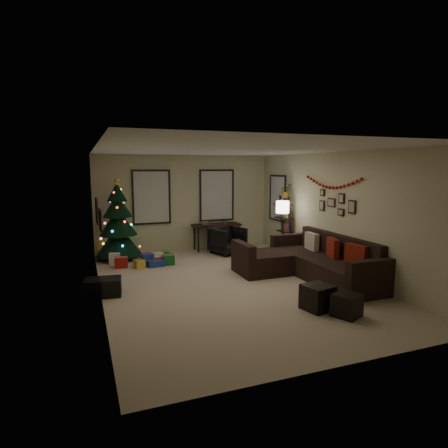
{
  "coord_description": "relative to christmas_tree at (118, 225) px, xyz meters",
  "views": [
    {
      "loc": [
        -2.75,
        -6.98,
        2.36
      ],
      "look_at": [
        0.1,
        0.6,
        1.15
      ],
      "focal_mm": 30.49,
      "sensor_mm": 36.0,
      "label": 1
    }
  ],
  "objects": [
    {
      "name": "floor",
      "position": [
        1.9,
        -2.98,
        -0.89
      ],
      "size": [
        7.0,
        7.0,
        0.0
      ],
      "primitive_type": "plane",
      "color": "#B9A58C",
      "rests_on": "ground"
    },
    {
      "name": "ceiling",
      "position": [
        1.9,
        -2.98,
        1.81
      ],
      "size": [
        7.0,
        7.0,
        0.0
      ],
      "primitive_type": "plane",
      "rotation": [
        3.14,
        0.0,
        0.0
      ],
      "color": "white",
      "rests_on": "floor"
    },
    {
      "name": "wall_back",
      "position": [
        1.9,
        0.52,
        0.46
      ],
      "size": [
        5.0,
        0.0,
        5.0
      ],
      "primitive_type": "plane",
      "rotation": [
        1.57,
        0.0,
        0.0
      ],
      "color": "beige",
      "rests_on": "floor"
    },
    {
      "name": "wall_front",
      "position": [
        1.9,
        -6.48,
        0.46
      ],
      "size": [
        5.0,
        0.0,
        5.0
      ],
      "primitive_type": "plane",
      "rotation": [
        -1.57,
        0.0,
        0.0
      ],
      "color": "beige",
      "rests_on": "floor"
    },
    {
      "name": "wall_left",
      "position": [
        -0.6,
        -2.98,
        0.46
      ],
      "size": [
        0.0,
        7.0,
        7.0
      ],
      "primitive_type": "plane",
      "rotation": [
        1.57,
        0.0,
        1.57
      ],
      "color": "beige",
      "rests_on": "floor"
    },
    {
      "name": "wall_right",
      "position": [
        4.4,
        -2.98,
        0.46
      ],
      "size": [
        0.0,
        7.0,
        7.0
      ],
      "primitive_type": "plane",
      "rotation": [
        1.57,
        0.0,
        -1.57
      ],
      "color": "beige",
      "rests_on": "floor"
    },
    {
      "name": "window_back_left",
      "position": [
        0.95,
        0.49,
        0.66
      ],
      "size": [
        1.05,
        0.06,
        1.5
      ],
      "color": "#728CB2",
      "rests_on": "wall_back"
    },
    {
      "name": "window_back_right",
      "position": [
        2.85,
        0.49,
        0.66
      ],
      "size": [
        1.05,
        0.06,
        1.5
      ],
      "color": "#728CB2",
      "rests_on": "wall_back"
    },
    {
      "name": "window_right_wall",
      "position": [
        4.37,
        -0.43,
        0.61
      ],
      "size": [
        0.06,
        0.9,
        1.3
      ],
      "color": "#728CB2",
      "rests_on": "wall_right"
    },
    {
      "name": "christmas_tree",
      "position": [
        0.0,
        0.0,
        0.0
      ],
      "size": [
        1.16,
        1.16,
        2.15
      ],
      "rotation": [
        0.0,
        0.0,
        -0.26
      ],
      "color": "black",
      "rests_on": "floor"
    },
    {
      "name": "presents",
      "position": [
        0.6,
        -0.78,
        -0.78
      ],
      "size": [
        1.5,
        1.01,
        0.3
      ],
      "rotation": [
        0.0,
        0.0,
        -0.24
      ],
      "color": "silver",
      "rests_on": "floor"
    },
    {
      "name": "sofa",
      "position": [
        3.71,
        -3.1,
        -0.59
      ],
      "size": [
        2.1,
        3.03,
        0.92
      ],
      "color": "black",
      "rests_on": "floor"
    },
    {
      "name": "pillow_red_a",
      "position": [
        4.11,
        -4.1,
        -0.25
      ],
      "size": [
        0.23,
        0.48,
        0.47
      ],
      "primitive_type": "cube",
      "rotation": [
        0.0,
        0.0,
        0.23
      ],
      "color": "maroon",
      "rests_on": "sofa"
    },
    {
      "name": "pillow_red_b",
      "position": [
        4.11,
        -3.36,
        -0.25
      ],
      "size": [
        0.24,
        0.46,
        0.45
      ],
      "primitive_type": "cube",
      "rotation": [
        0.0,
        0.0,
        -0.27
      ],
      "color": "maroon",
      "rests_on": "sofa"
    },
    {
      "name": "pillow_cream",
      "position": [
        4.11,
        -2.57,
        -0.26
      ],
      "size": [
        0.15,
        0.45,
        0.45
      ],
      "primitive_type": "cube",
      "rotation": [
        0.0,
        0.0,
        -0.06
      ],
      "color": "#C3B49E",
      "rests_on": "sofa"
    },
    {
      "name": "ottoman_near",
      "position": [
        2.76,
        -4.81,
        -0.68
      ],
      "size": [
        0.52,
        0.52,
        0.42
      ],
      "primitive_type": "cube",
      "rotation": [
        0.0,
        0.0,
        0.2
      ],
      "color": "black",
      "rests_on": "floor"
    },
    {
      "name": "ottoman_far",
      "position": [
        3.02,
        -5.23,
        -0.71
      ],
      "size": [
        0.51,
        0.51,
        0.37
      ],
      "primitive_type": "cube",
      "rotation": [
        0.0,
        0.0,
        0.42
      ],
      "color": "black",
      "rests_on": "floor"
    },
    {
      "name": "desk",
      "position": [
        2.76,
        0.24,
        -0.23
      ],
      "size": [
        1.38,
        0.49,
        0.75
      ],
      "color": "black",
      "rests_on": "floor"
    },
    {
      "name": "desk_chair",
      "position": [
        2.85,
        -0.41,
        -0.52
      ],
      "size": [
        0.92,
        0.89,
        0.75
      ],
      "primitive_type": "imported",
      "rotation": [
        0.0,
        0.0,
        0.35
      ],
      "color": "black",
      "rests_on": "floor"
    },
    {
      "name": "bookshelf",
      "position": [
        4.2,
        -1.19,
        -0.11
      ],
      "size": [
        0.3,
        0.48,
        1.62
      ],
      "color": "black",
      "rests_on": "floor"
    },
    {
      "name": "potted_plant",
      "position": [
        4.2,
        -1.14,
        0.91
      ],
      "size": [
        0.57,
        0.56,
        0.48
      ],
      "primitive_type": "imported",
      "rotation": [
        0.0,
        0.0,
        0.66
      ],
      "color": "#4C4C4C",
      "rests_on": "bookshelf"
    },
    {
      "name": "floor_lamp",
      "position": [
        3.85,
        -1.63,
        0.38
      ],
      "size": [
        0.32,
        0.32,
        1.53
      ],
      "rotation": [
        0.0,
        0.0,
        0.33
      ],
      "color": "black",
      "rests_on": "floor"
    },
    {
      "name": "art_map",
      "position": [
        -0.58,
        -2.04,
        0.62
      ],
      "size": [
        0.04,
        0.6,
        0.5
      ],
      "color": "black",
      "rests_on": "wall_left"
    },
    {
      "name": "art_abstract",
      "position": [
        -0.58,
        -3.45,
        0.62
      ],
      "size": [
        0.04,
        0.45,
        0.35
      ],
      "color": "black",
      "rests_on": "wall_left"
    },
    {
      "name": "gallery",
      "position": [
        4.38,
        -3.06,
        0.68
      ],
      "size": [
        0.03,
        1.25,
        0.54
      ],
      "color": "black",
      "rests_on": "wall_right"
    },
    {
      "name": "garland",
      "position": [
        4.35,
        -2.9,
        1.14
      ],
      "size": [
        0.08,
        1.9,
        0.3
      ],
      "primitive_type": null,
      "color": "#A5140C",
      "rests_on": "wall_right"
    },
    {
      "name": "stocking_left",
      "position": [
        1.76,
        0.59,
        0.67
      ],
      "size": [
        0.2,
        0.05,
        0.36
      ],
      "color": "#990F0C",
      "rests_on": "wall_back"
    },
    {
      "name": "stocking_right",
      "position": [
        2.09,
        0.63,
        0.53
      ],
      "size": [
        0.2,
        0.05,
        0.36
      ],
      "color": "#990F0C",
      "rests_on": "wall_back"
    },
    {
      "name": "storage_bin",
      "position": [
        -0.56,
        -2.82,
        -0.73
      ],
      "size": [
        0.7,
        0.51,
        0.33
      ],
      "primitive_type": "cube",
      "rotation": [
        0.0,
        0.0,
        -0.13
      ],
      "color": "black",
      "rests_on": "floor"
    }
  ]
}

